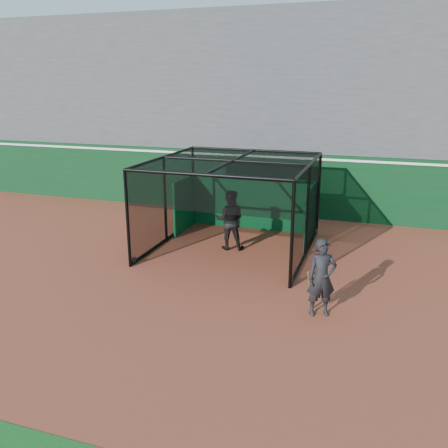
% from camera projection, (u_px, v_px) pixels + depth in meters
% --- Properties ---
extents(ground, '(120.00, 120.00, 0.00)m').
position_uv_depth(ground, '(158.00, 295.00, 11.93)').
color(ground, brown).
rests_on(ground, ground).
extents(outfield_wall, '(50.00, 0.50, 2.50)m').
position_uv_depth(outfield_wall, '(250.00, 181.00, 19.28)').
color(outfield_wall, '#093415').
rests_on(outfield_wall, ground).
extents(grandstand, '(50.00, 7.85, 8.95)m').
position_uv_depth(grandstand, '(273.00, 97.00, 21.79)').
color(grandstand, '#4C4C4F').
rests_on(grandstand, ground).
extents(batting_cage, '(4.77, 5.00, 2.84)m').
position_uv_depth(batting_cage, '(233.00, 206.00, 14.89)').
color(batting_cage, black).
rests_on(batting_cage, ground).
extents(batter, '(1.07, 0.92, 1.92)m').
position_uv_depth(batter, '(230.00, 220.00, 14.99)').
color(batter, black).
rests_on(batter, ground).
extents(on_deck_player, '(0.78, 0.67, 1.82)m').
position_uv_depth(on_deck_player, '(322.00, 278.00, 10.67)').
color(on_deck_player, black).
rests_on(on_deck_player, ground).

